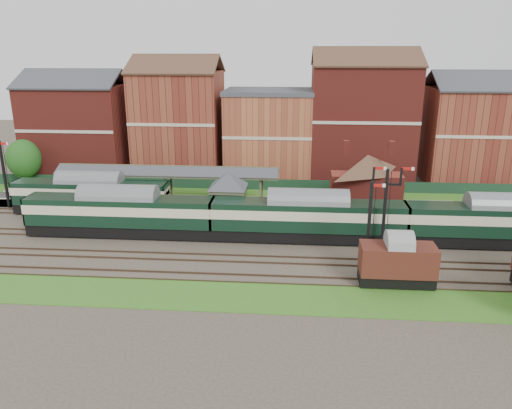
# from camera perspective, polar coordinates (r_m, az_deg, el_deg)

# --- Properties ---
(ground) EXTENTS (160.00, 160.00, 0.00)m
(ground) POSITION_cam_1_polar(r_m,az_deg,el_deg) (49.65, -0.18, -4.00)
(ground) COLOR #473D33
(ground) RESTS_ON ground
(grass_back) EXTENTS (90.00, 4.50, 0.06)m
(grass_back) POSITION_cam_1_polar(r_m,az_deg,el_deg) (64.75, 0.99, 1.21)
(grass_back) COLOR #2D6619
(grass_back) RESTS_ON ground
(grass_front) EXTENTS (90.00, 5.00, 0.06)m
(grass_front) POSITION_cam_1_polar(r_m,az_deg,el_deg) (38.77, -1.67, -10.46)
(grass_front) COLOR #2D6619
(grass_front) RESTS_ON ground
(fence) EXTENTS (90.00, 0.12, 1.50)m
(fence) POSITION_cam_1_polar(r_m,az_deg,el_deg) (66.47, 1.10, 2.29)
(fence) COLOR #193823
(fence) RESTS_ON ground
(platform) EXTENTS (55.00, 3.40, 1.00)m
(platform) POSITION_cam_1_polar(r_m,az_deg,el_deg) (59.18, -4.23, 0.06)
(platform) COLOR #2D2D2D
(platform) RESTS_ON ground
(signal_box) EXTENTS (5.40, 5.40, 6.00)m
(signal_box) POSITION_cam_1_polar(r_m,az_deg,el_deg) (51.96, -3.19, 0.69)
(signal_box) COLOR #5E6F4F
(signal_box) RESTS_ON ground
(brick_hut) EXTENTS (3.20, 2.64, 2.94)m
(brick_hut) POSITION_cam_1_polar(r_m,az_deg,el_deg) (52.15, 5.60, -1.61)
(brick_hut) COLOR maroon
(brick_hut) RESTS_ON ground
(station_building) EXTENTS (8.10, 8.10, 5.90)m
(station_building) POSITION_cam_1_polar(r_m,az_deg,el_deg) (58.15, 12.51, 2.91)
(station_building) COLOR maroon
(station_building) RESTS_ON platform
(canopy) EXTENTS (26.00, 3.89, 4.08)m
(canopy) POSITION_cam_1_polar(r_m,az_deg,el_deg) (59.30, -10.07, 3.97)
(canopy) COLOR brown
(canopy) RESTS_ON platform
(semaphore_bracket) EXTENTS (3.60, 0.25, 8.18)m
(semaphore_bracket) POSITION_cam_1_polar(r_m,az_deg,el_deg) (46.33, 14.56, -0.10)
(semaphore_bracket) COLOR black
(semaphore_bracket) RESTS_ON ground
(semaphore_platform_end) EXTENTS (1.23, 0.25, 8.00)m
(semaphore_platform_end) POSITION_cam_1_polar(r_m,az_deg,el_deg) (65.26, -26.82, 3.18)
(semaphore_platform_end) COLOR black
(semaphore_platform_end) RESTS_ON ground
(semaphore_siding) EXTENTS (1.23, 0.25, 8.00)m
(semaphore_siding) POSITION_cam_1_polar(r_m,az_deg,el_deg) (41.94, 12.80, -2.52)
(semaphore_siding) COLOR black
(semaphore_siding) RESTS_ON ground
(town_backdrop) EXTENTS (69.00, 10.00, 16.00)m
(town_backdrop) POSITION_cam_1_polar(r_m,az_deg,el_deg) (72.02, 1.33, 8.57)
(town_backdrop) COLOR maroon
(town_backdrop) RESTS_ON ground
(dmu_train) EXTENTS (56.15, 2.95, 4.31)m
(dmu_train) POSITION_cam_1_polar(r_m,az_deg,el_deg) (48.65, 5.93, -1.40)
(dmu_train) COLOR black
(dmu_train) RESTS_ON ground
(platform_railcar) EXTENTS (17.61, 2.78, 4.06)m
(platform_railcar) POSITION_cam_1_polar(r_m,az_deg,el_deg) (59.47, -18.34, 1.17)
(platform_railcar) COLOR black
(platform_railcar) RESTS_ON ground
(goods_van_a) EXTENTS (5.86, 2.54, 3.56)m
(goods_van_a) POSITION_cam_1_polar(r_m,az_deg,el_deg) (41.25, 15.85, -6.29)
(goods_van_a) COLOR black
(goods_van_a) RESTS_ON ground
(tree_back) EXTENTS (4.50, 4.50, 6.57)m
(tree_back) POSITION_cam_1_polar(r_m,az_deg,el_deg) (73.87, -25.03, 4.76)
(tree_back) COLOR #382619
(tree_back) RESTS_ON ground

